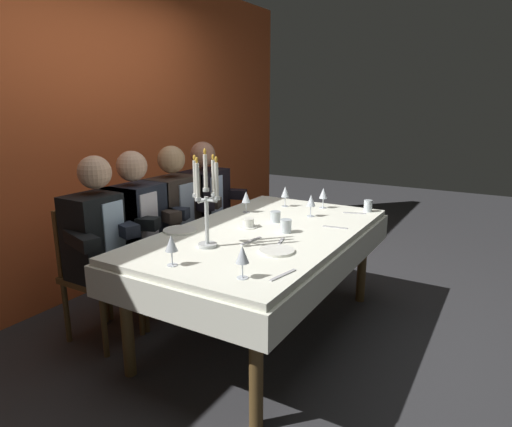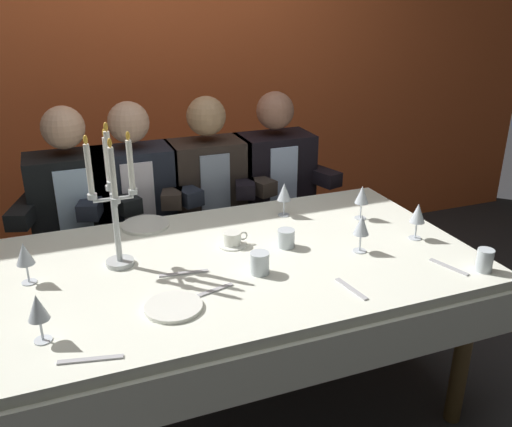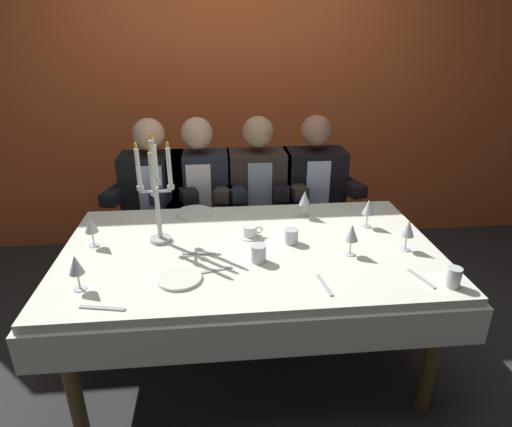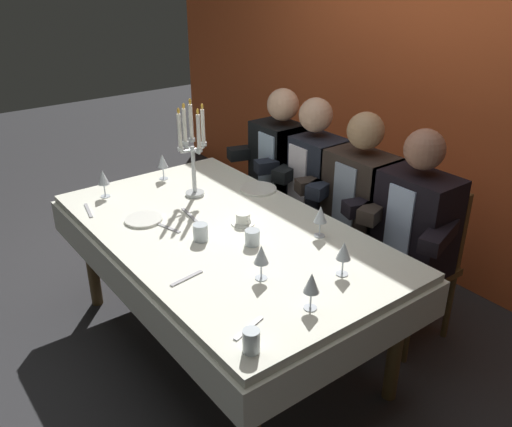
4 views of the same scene
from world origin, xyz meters
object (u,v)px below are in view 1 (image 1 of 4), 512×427
Objects in this scene: seated_diner_0 at (99,233)px; wine_glass_1 at (242,256)px; wine_glass_3 at (171,244)px; seated_diner_1 at (135,222)px; candelabra at (206,202)px; wine_glass_0 at (285,193)px; dinner_plate_1 at (180,230)px; coffee_cup_0 at (249,223)px; dinner_plate_0 at (277,251)px; water_tumbler_2 at (368,206)px; seated_diner_3 at (204,201)px; wine_glass_5 at (311,201)px; wine_glass_4 at (323,194)px; wine_glass_2 at (246,198)px; dining_table at (263,247)px; seated_diner_2 at (173,210)px; water_tumbler_0 at (286,226)px; water_tumbler_1 at (275,217)px.

wine_glass_1 is at bearing -98.08° from seated_diner_0.
wine_glass_3 is 0.13× the size of seated_diner_1.
seated_diner_0 is at bearing 99.38° from candelabra.
candelabra is 3.49× the size of wine_glass_0.
dinner_plate_1 is 1.66× the size of coffee_cup_0.
candelabra reaches higher than dinner_plate_0.
seated_diner_0 is (-1.44, 1.33, -0.05)m from water_tumbler_2.
wine_glass_0 is 0.73m from seated_diner_3.
seated_diner_1 reaches higher than wine_glass_5.
wine_glass_3 reaches higher than dinner_plate_1.
dinner_plate_0 is at bearing -171.03° from wine_glass_4.
seated_diner_0 is at bearing 150.32° from wine_glass_2.
wine_glass_4 is (1.54, 0.21, 0.00)m from wine_glass_1.
dinner_plate_0 is 0.16× the size of seated_diner_3.
dining_table is 0.94m from seated_diner_1.
wine_glass_1 is (-0.76, -0.31, 0.23)m from dining_table.
wine_glass_3 is (-0.80, 0.09, 0.24)m from dining_table.
wine_glass_5 is 0.13× the size of seated_diner_0.
seated_diner_2 is (-0.22, 0.54, -0.12)m from wine_glass_2.
seated_diner_0 is at bearing 180.00° from seated_diner_2.
wine_glass_3 is 0.82m from coffee_cup_0.
candelabra is at bearing -142.01° from seated_diner_3.
coffee_cup_0 is at bearing 93.71° from water_tumbler_0.
wine_glass_5 is 0.49m from water_tumbler_2.
dinner_plate_1 is at bearing 140.28° from water_tumbler_1.
water_tumbler_0 is (0.37, 0.13, 0.04)m from dinner_plate_0.
candelabra reaches higher than wine_glass_4.
dinner_plate_0 is at bearing 172.04° from water_tumbler_2.
candelabra reaches higher than coffee_cup_0.
candelabra is 6.62× the size of water_tumbler_0.
water_tumbler_1 is 1.18m from seated_diner_0.
wine_glass_1 is 1.89× the size of water_tumbler_0.
candelabra is at bearing 107.41° from dinner_plate_0.
seated_diner_2 reaches higher than dining_table.
wine_glass_0 and wine_glass_1 have the same top height.
candelabra is at bearing -80.62° from seated_diner_0.
wine_glass_3 is at bearing 161.99° from water_tumbler_2.
seated_diner_0 is at bearing 136.86° from wine_glass_5.
dining_table is 25.01× the size of water_tumbler_1.
seated_diner_3 is at bearing 56.10° from coffee_cup_0.
water_tumbler_0 is (0.83, -0.24, -0.07)m from wine_glass_3.
wine_glass_5 is at bearing -92.11° from seated_diner_3.
dinner_plate_1 is 0.18× the size of seated_diner_1.
dining_table is 0.84m from wine_glass_3.
water_tumbler_1 is at bearing 143.05° from water_tumbler_2.
wine_glass_1 is 1.76m from seated_diner_3.
wine_glass_0 is (0.68, 0.18, 0.23)m from dining_table.
wine_glass_4 is 1.24× the size of coffee_cup_0.
wine_glass_0 is 1.82× the size of water_tumbler_2.
dining_table is 11.83× the size of wine_glass_4.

